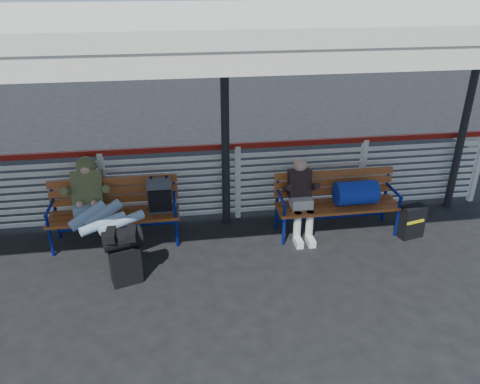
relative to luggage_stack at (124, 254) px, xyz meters
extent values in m
plane|color=black|center=(-0.38, -0.42, -0.41)|extent=(60.00, 60.00, 0.00)
cube|color=silver|center=(-0.38, 1.48, 0.19)|extent=(12.00, 0.04, 1.04)
cube|color=maroon|center=(-0.38, 1.48, 0.79)|extent=(12.00, 0.06, 0.08)
cube|color=silver|center=(5.62, 1.48, 0.19)|extent=(0.08, 0.08, 1.20)
cube|color=silver|center=(-0.38, 0.48, 2.67)|extent=(12.60, 3.60, 0.16)
cube|color=silver|center=(-0.38, -1.27, 2.54)|extent=(12.60, 0.06, 0.30)
cylinder|color=black|center=(1.42, 1.33, 1.09)|extent=(0.12, 0.12, 3.00)
cylinder|color=black|center=(5.12, 1.33, 1.09)|extent=(0.12, 0.12, 3.00)
cube|color=black|center=(0.00, 0.00, -0.16)|extent=(0.41, 0.32, 0.50)
cylinder|color=black|center=(0.00, 0.00, 0.22)|extent=(0.51, 0.38, 0.26)
cube|color=#AB5221|center=(-0.20, 0.95, 0.04)|extent=(1.80, 0.50, 0.04)
cube|color=#AB5221|center=(-0.20, 1.21, 0.31)|extent=(1.80, 0.10, 0.40)
cylinder|color=navy|center=(-1.05, 0.75, -0.19)|extent=(0.04, 0.04, 0.45)
cylinder|color=navy|center=(0.65, 0.75, -0.19)|extent=(0.04, 0.04, 0.45)
cylinder|color=navy|center=(-1.05, 1.22, 0.04)|extent=(0.04, 0.04, 0.90)
cylinder|color=navy|center=(0.65, 1.22, 0.04)|extent=(0.04, 0.04, 0.90)
cube|color=#515459|center=(0.45, 0.97, 0.30)|extent=(0.34, 0.21, 0.48)
cube|color=#AB5221|center=(3.00, 0.77, 0.04)|extent=(1.80, 0.50, 0.04)
cube|color=#AB5221|center=(3.00, 1.03, 0.31)|extent=(1.80, 0.10, 0.40)
cylinder|color=navy|center=(2.15, 0.57, -0.19)|extent=(0.04, 0.04, 0.45)
cylinder|color=navy|center=(3.85, 0.57, -0.19)|extent=(0.04, 0.04, 0.45)
cylinder|color=navy|center=(2.15, 1.04, 0.04)|extent=(0.04, 0.04, 0.90)
cylinder|color=navy|center=(3.85, 1.04, 0.04)|extent=(0.04, 0.04, 0.90)
cylinder|color=navy|center=(3.25, 0.77, 0.23)|extent=(0.60, 0.35, 0.35)
cube|color=#9AAFCF|center=(-0.55, 1.00, 0.13)|extent=(0.36, 0.26, 0.18)
cube|color=#4E532C|center=(-0.55, 1.20, 0.39)|extent=(0.42, 0.38, 0.53)
sphere|color=#4E532C|center=(-0.55, 1.30, 0.67)|extent=(0.28, 0.28, 0.28)
sphere|color=tan|center=(-0.55, 1.26, 0.66)|extent=(0.21, 0.21, 0.21)
cube|color=black|center=(-0.12, -0.06, 0.31)|extent=(0.11, 0.27, 0.10)
cube|color=black|center=(0.12, -0.06, 0.31)|extent=(0.11, 0.27, 0.10)
cube|color=beige|center=(2.45, 0.80, 0.12)|extent=(0.30, 0.24, 0.16)
cube|color=black|center=(2.45, 0.94, 0.37)|extent=(0.32, 0.23, 0.42)
sphere|color=tan|center=(2.45, 0.96, 0.64)|extent=(0.19, 0.19, 0.19)
cylinder|color=beige|center=(2.36, 0.62, -0.17)|extent=(0.11, 0.11, 0.46)
cylinder|color=beige|center=(2.54, 0.62, -0.17)|extent=(0.11, 0.11, 0.46)
cube|color=silver|center=(2.36, 0.52, -0.36)|extent=(0.10, 0.24, 0.10)
cube|color=silver|center=(2.54, 0.52, -0.36)|extent=(0.10, 0.24, 0.10)
cube|color=black|center=(4.05, 0.52, -0.17)|extent=(0.39, 0.27, 0.49)
cube|color=yellow|center=(4.05, 0.41, -0.12)|extent=(0.29, 0.09, 0.04)
camera|label=1|loc=(0.70, -5.01, 3.17)|focal=35.00mm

